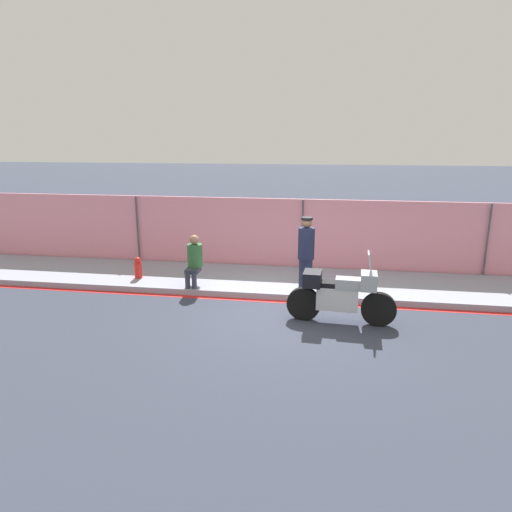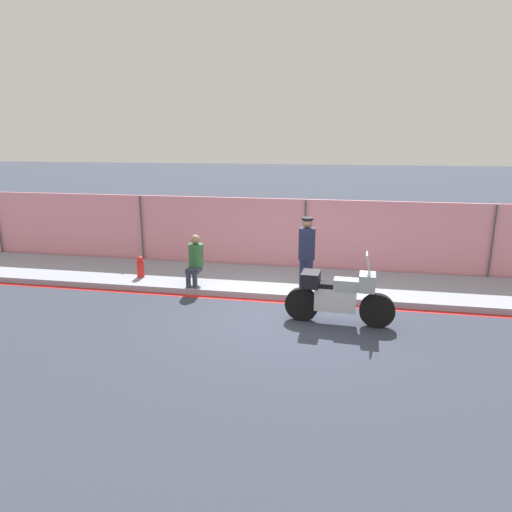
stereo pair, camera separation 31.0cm
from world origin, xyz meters
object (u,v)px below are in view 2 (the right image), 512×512
object	(u,v)px
motorcycle	(338,295)
officer_standing	(307,253)
person_seated_on_curb	(195,257)
fire_hydrant	(140,267)

from	to	relation	value
motorcycle	officer_standing	bearing A→B (deg)	119.14
motorcycle	officer_standing	world-z (taller)	officer_standing
officer_standing	person_seated_on_curb	size ratio (longest dim) A/B	1.42
officer_standing	person_seated_on_curb	distance (m)	2.77
person_seated_on_curb	fire_hydrant	distance (m)	1.70
motorcycle	officer_standing	xyz separation A→B (m)	(-0.79, 1.63, 0.44)
motorcycle	person_seated_on_curb	xyz separation A→B (m)	(-3.55, 1.57, 0.22)
person_seated_on_curb	fire_hydrant	world-z (taller)	person_seated_on_curb
officer_standing	fire_hydrant	world-z (taller)	officer_standing
officer_standing	person_seated_on_curb	world-z (taller)	officer_standing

